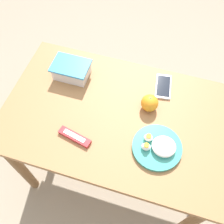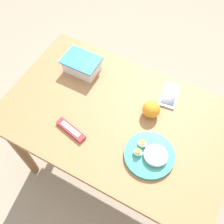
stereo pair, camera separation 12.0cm
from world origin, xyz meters
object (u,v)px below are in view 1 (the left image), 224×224
(food_container, at_px, (72,71))
(candy_bar, at_px, (75,137))
(rice_plate, at_px, (158,147))
(orange_fruit, at_px, (150,103))
(cell_phone, at_px, (163,87))

(food_container, bearing_deg, candy_bar, -66.79)
(rice_plate, height_order, candy_bar, rice_plate)
(orange_fruit, xyz_separation_m, cell_phone, (0.04, 0.14, -0.04))
(food_container, xyz_separation_m, candy_bar, (0.14, -0.33, -0.03))
(orange_fruit, bearing_deg, food_container, 169.50)
(orange_fruit, xyz_separation_m, rice_plate, (0.08, -0.19, -0.02))
(cell_phone, bearing_deg, food_container, -172.39)
(rice_plate, xyz_separation_m, cell_phone, (-0.04, 0.33, -0.01))
(orange_fruit, bearing_deg, candy_bar, -138.01)
(rice_plate, xyz_separation_m, candy_bar, (-0.36, -0.06, -0.01))
(rice_plate, bearing_deg, cell_phone, 97.29)
(food_container, xyz_separation_m, rice_plate, (0.50, -0.27, -0.02))
(orange_fruit, relative_size, rice_plate, 0.38)
(rice_plate, distance_m, cell_phone, 0.34)
(food_container, xyz_separation_m, cell_phone, (0.46, 0.06, -0.03))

